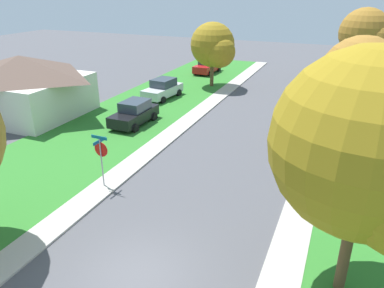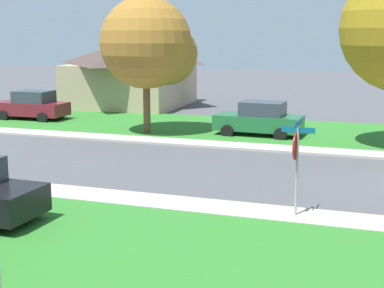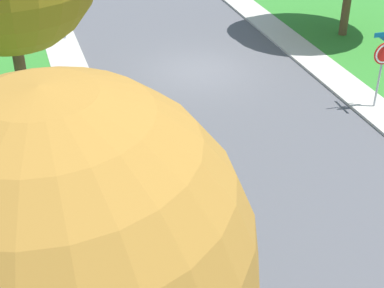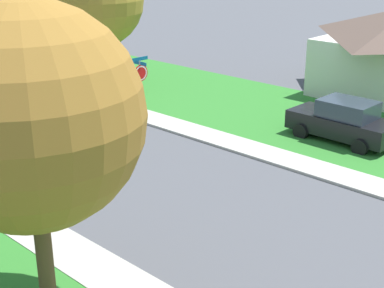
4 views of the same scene
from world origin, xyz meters
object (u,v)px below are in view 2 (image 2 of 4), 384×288
Objects in this scene: stop_sign_far_corner at (296,152)px; car_maroon_far_down_street at (32,106)px; house_right_setback at (131,72)px; car_green_across_road at (260,119)px; tree_across_left at (151,46)px.

car_maroon_far_down_street is at bearing 52.74° from stop_sign_far_corner.
stop_sign_far_corner is 26.49m from house_right_setback.
car_green_across_road is at bearing 16.70° from stop_sign_far_corner.
car_maroon_far_down_street is 8.86m from house_right_setback.
house_right_setback is (8.33, -2.63, 1.50)m from car_maroon_far_down_street.
tree_across_left is 0.75× the size of house_right_setback.
car_maroon_far_down_street is at bearing 85.83° from car_green_across_road.
tree_across_left reaches higher than stop_sign_far_corner.
car_maroon_far_down_street is at bearing 76.89° from tree_across_left.
stop_sign_far_corner is at bearing -141.46° from tree_across_left.
house_right_setback is at bearing 34.67° from stop_sign_far_corner.
car_green_across_road is (-1.02, -13.96, 0.00)m from car_maroon_far_down_street.
stop_sign_far_corner is at bearing -145.33° from house_right_setback.
car_maroon_far_down_street and car_green_across_road have the same top height.
tree_across_left is (11.47, 9.13, 2.58)m from stop_sign_far_corner.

